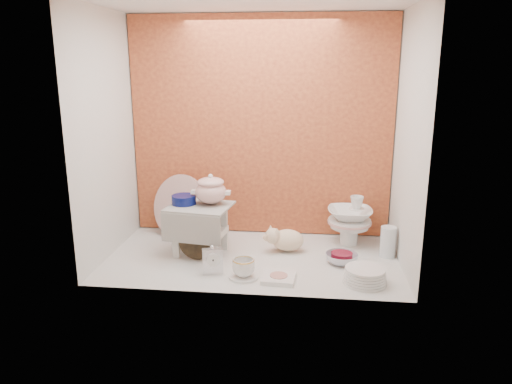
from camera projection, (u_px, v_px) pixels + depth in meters
ground at (252, 258)px, 3.04m from camera, size 1.80×1.80×0.00m
niche_shell at (256, 105)px, 2.97m from camera, size 1.86×1.03×1.53m
step_stool at (200, 230)px, 3.07m from camera, size 0.42×0.38×0.32m
soup_tureen at (211, 189)px, 3.04m from camera, size 0.27×0.27×0.20m
cobalt_bowl at (184, 200)px, 3.06m from camera, size 0.19×0.19×0.06m
floral_platter at (180, 207)px, 3.35m from camera, size 0.47×0.31×0.44m
blue_white_vase at (185, 217)px, 3.41m from camera, size 0.30×0.30×0.27m
lacquer_tray at (199, 239)px, 3.01m from camera, size 0.26×0.13×0.25m
mantel_clock at (213, 260)px, 2.79m from camera, size 0.12×0.07×0.17m
plush_pig at (288, 240)px, 3.12m from camera, size 0.28×0.20×0.16m
teacup_saucer at (244, 277)px, 2.75m from camera, size 0.20×0.20×0.01m
gold_rim_teacup at (244, 267)px, 2.74m from camera, size 0.17×0.17×0.10m
lattice_dish at (279, 278)px, 2.72m from camera, size 0.19×0.19×0.03m
dinner_plate_stack at (365, 275)px, 2.67m from camera, size 0.30×0.30×0.09m
crystal_bowl at (342, 258)px, 2.95m from camera, size 0.20×0.20×0.06m
clear_glass_vase at (388, 242)px, 3.03m from camera, size 0.12×0.12×0.19m
porcelain_tower at (350, 220)px, 3.23m from camera, size 0.38×0.38×0.34m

